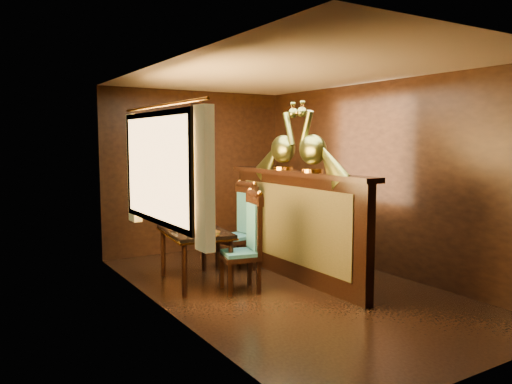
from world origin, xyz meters
TOP-DOWN VIEW (x-y plane):
  - ground at (0.00, 0.00)m, footprint 5.00×5.00m
  - room_shell at (-0.09, 0.02)m, footprint 3.04×5.04m
  - partition at (0.32, 0.30)m, footprint 0.26×2.70m
  - dining_table at (-0.84, 0.78)m, footprint 0.84×1.22m
  - chair_left at (-0.41, 0.21)m, footprint 0.51×0.53m
  - chair_right at (0.01, 1.09)m, footprint 0.46×0.48m
  - peacock_left at (0.33, -0.02)m, footprint 0.27×0.72m
  - peacock_right at (0.33, 0.58)m, footprint 0.27×0.71m

SIDE VIEW (x-z plane):
  - ground at x=0.00m, z-range 0.00..0.00m
  - dining_table at x=-0.84m, z-range 0.17..1.03m
  - chair_left at x=-0.41m, z-range 0.02..1.20m
  - chair_right at x=0.01m, z-range 0.02..1.22m
  - partition at x=0.32m, z-range 0.03..1.39m
  - room_shell at x=-0.09m, z-range 0.32..2.84m
  - peacock_right at x=0.33m, z-range 1.36..2.21m
  - peacock_left at x=0.33m, z-range 1.36..2.21m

